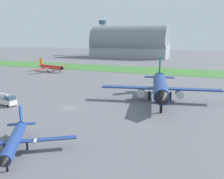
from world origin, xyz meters
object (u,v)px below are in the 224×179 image
Objects in this scene: airplane_foreground_turboprop at (14,140)px; control_tower at (103,35)px; airplane_taxiing_turboprop at (51,67)px; fuel_truck_near_gate at (7,100)px; airplane_midfield_jet at (160,86)px.

airplane_foreground_turboprop is 0.51× the size of control_tower.
airplane_foreground_turboprop is at bearing -70.54° from control_tower.
fuel_truck_near_gate is at bearing -53.11° from airplane_taxiing_turboprop.
airplane_taxiing_turboprop is at bearing 179.42° from airplane_foreground_turboprop.
control_tower reaches higher than airplane_taxiing_turboprop.
airplane_midfield_jet is 1.94× the size of airplane_foreground_turboprop.
airplane_midfield_jet reaches higher than fuel_truck_near_gate.
airplane_midfield_jet is 1.50× the size of airplane_taxiing_turboprop.
airplane_midfield_jet reaches higher than airplane_taxiing_turboprop.
airplane_foreground_turboprop is at bearing -45.90° from airplane_taxiing_turboprop.
fuel_truck_near_gate is 0.19× the size of control_tower.
fuel_truck_near_gate is at bearing -165.39° from airplane_foreground_turboprop.
airplane_taxiing_turboprop is 3.40× the size of fuel_truck_near_gate.
airplane_taxiing_turboprop is at bearing -79.37° from control_tower.
fuel_truck_near_gate is at bearing -74.79° from control_tower.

